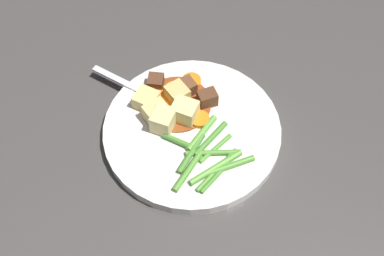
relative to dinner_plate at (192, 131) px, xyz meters
name	(u,v)px	position (x,y,z in m)	size (l,w,h in m)	color
ground_plane	(192,135)	(0.00, 0.00, -0.01)	(3.00, 3.00, 0.00)	#423F3D
dinner_plate	(192,131)	(0.00, 0.00, 0.00)	(0.26, 0.26, 0.02)	white
stew_sauce	(177,104)	(0.05, 0.01, 0.01)	(0.10, 0.10, 0.00)	brown
carrot_slice_0	(191,82)	(0.08, -0.01, 0.01)	(0.03, 0.03, 0.01)	orange
carrot_slice_1	(166,101)	(0.05, 0.03, 0.01)	(0.03, 0.03, 0.01)	orange
carrot_slice_2	(174,91)	(0.07, 0.02, 0.02)	(0.03, 0.03, 0.01)	orange
carrot_slice_3	(154,95)	(0.07, 0.05, 0.01)	(0.03, 0.03, 0.01)	orange
carrot_slice_4	(192,109)	(0.03, -0.01, 0.01)	(0.02, 0.02, 0.01)	orange
carrot_slice_5	(200,119)	(0.01, -0.01, 0.01)	(0.03, 0.03, 0.01)	orange
carrot_slice_6	(176,111)	(0.03, 0.02, 0.01)	(0.03, 0.03, 0.01)	orange
potato_chunk_0	(163,120)	(0.01, 0.04, 0.02)	(0.03, 0.03, 0.03)	#EAD68C
potato_chunk_1	(185,112)	(0.02, 0.01, 0.02)	(0.03, 0.03, 0.03)	#EAD68C
potato_chunk_2	(146,100)	(0.05, 0.06, 0.02)	(0.03, 0.03, 0.02)	#E5CC7A
potato_chunk_3	(177,95)	(0.05, 0.01, 0.02)	(0.03, 0.03, 0.03)	#DBBC6B
potato_chunk_4	(157,114)	(0.02, 0.05, 0.02)	(0.03, 0.03, 0.03)	#E5CC7A
meat_chunk_0	(207,98)	(0.04, -0.03, 0.02)	(0.03, 0.02, 0.02)	#56331E
meat_chunk_1	(185,88)	(0.06, 0.00, 0.02)	(0.03, 0.02, 0.02)	brown
meat_chunk_2	(156,82)	(0.08, 0.04, 0.02)	(0.02, 0.02, 0.02)	#56331E
green_bean_0	(213,153)	(-0.05, -0.02, 0.01)	(0.01, 0.01, 0.08)	#599E38
green_bean_1	(217,170)	(-0.08, -0.02, 0.01)	(0.01, 0.01, 0.08)	#599E38
green_bean_2	(211,139)	(-0.03, -0.02, 0.01)	(0.01, 0.01, 0.07)	#4C8E33
green_bean_3	(215,148)	(-0.04, -0.03, 0.01)	(0.01, 0.01, 0.06)	#599E38
green_bean_4	(188,171)	(-0.07, 0.02, 0.01)	(0.01, 0.01, 0.07)	#599E38
green_bean_5	(230,166)	(-0.07, -0.04, 0.01)	(0.01, 0.01, 0.07)	#599E38
green_bean_6	(215,177)	(-0.09, -0.02, 0.01)	(0.01, 0.01, 0.06)	#4C8E33
green_bean_7	(191,153)	(-0.04, 0.01, 0.01)	(0.01, 0.01, 0.07)	#4C8E33
green_bean_8	(202,133)	(-0.01, -0.01, 0.01)	(0.01, 0.01, 0.07)	#66AD42
green_bean_9	(180,142)	(-0.02, 0.02, 0.01)	(0.01, 0.01, 0.05)	#4C8E33
green_bean_10	(216,167)	(-0.07, -0.02, 0.01)	(0.01, 0.01, 0.08)	#66AD42
fork	(144,93)	(0.08, 0.06, 0.01)	(0.13, 0.14, 0.00)	silver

